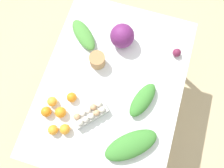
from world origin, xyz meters
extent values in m
plane|color=#C6B289|center=(0.00, 0.00, 0.00)|extent=(8.00, 8.00, 0.00)
cube|color=silver|center=(0.00, 0.00, 0.76)|extent=(1.42, 1.06, 0.03)
cylinder|color=olive|center=(-0.65, -0.47, 0.37)|extent=(0.06, 0.06, 0.75)
cylinder|color=olive|center=(0.65, -0.47, 0.37)|extent=(0.06, 0.06, 0.75)
cylinder|color=olive|center=(-0.65, 0.47, 0.37)|extent=(0.06, 0.06, 0.75)
sphere|color=#6B2366|center=(-0.37, -0.03, 0.87)|extent=(0.19, 0.19, 0.19)
cube|color=#B7B7B2|center=(0.26, -0.09, 0.81)|extent=(0.26, 0.25, 0.06)
sphere|color=white|center=(0.34, -0.13, 0.85)|extent=(0.04, 0.04, 0.04)
sphere|color=white|center=(0.31, -0.10, 0.85)|extent=(0.04, 0.04, 0.04)
sphere|color=white|center=(0.28, -0.07, 0.85)|extent=(0.04, 0.04, 0.04)
sphere|color=tan|center=(0.25, -0.04, 0.85)|extent=(0.04, 0.04, 0.04)
sphere|color=white|center=(0.21, -0.01, 0.85)|extent=(0.04, 0.04, 0.04)
sphere|color=tan|center=(0.31, -0.16, 0.85)|extent=(0.04, 0.04, 0.04)
sphere|color=white|center=(0.28, -0.13, 0.85)|extent=(0.04, 0.04, 0.04)
sphere|color=white|center=(0.25, -0.10, 0.85)|extent=(0.04, 0.04, 0.04)
sphere|color=tan|center=(0.21, -0.07, 0.85)|extent=(0.04, 0.04, 0.04)
sphere|color=white|center=(0.18, -0.04, 0.85)|extent=(0.04, 0.04, 0.04)
cylinder|color=#A87F51|center=(-0.14, -0.16, 0.83)|extent=(0.12, 0.12, 0.11)
ellipsoid|color=#3D8433|center=(0.06, 0.25, 0.82)|extent=(0.31, 0.21, 0.09)
ellipsoid|color=#3D8433|center=(0.39, 0.25, 0.83)|extent=(0.37, 0.40, 0.09)
ellipsoid|color=#4C933D|center=(-0.32, -0.33, 0.82)|extent=(0.30, 0.31, 0.07)
sphere|color=maroon|center=(-0.39, 0.41, 0.81)|extent=(0.06, 0.06, 0.06)
sphere|color=orange|center=(0.45, -0.30, 0.81)|extent=(0.07, 0.07, 0.07)
sphere|color=orange|center=(0.31, -0.29, 0.82)|extent=(0.08, 0.08, 0.08)
sphere|color=#F9A833|center=(0.26, -0.38, 0.81)|extent=(0.07, 0.07, 0.07)
sphere|color=orange|center=(0.34, -0.39, 0.82)|extent=(0.08, 0.08, 0.08)
sphere|color=orange|center=(0.42, -0.22, 0.82)|extent=(0.07, 0.07, 0.07)
sphere|color=orange|center=(0.19, -0.25, 0.82)|extent=(0.07, 0.07, 0.07)
camera|label=1|loc=(0.43, 0.13, 2.38)|focal=35.00mm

